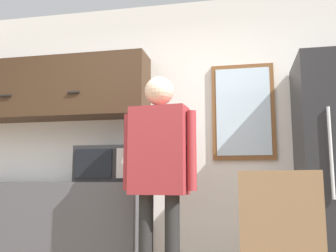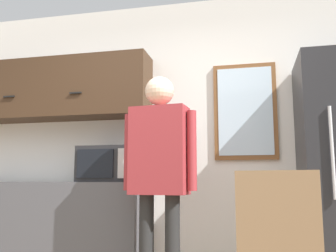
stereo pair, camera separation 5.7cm
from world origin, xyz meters
TOP-DOWN VIEW (x-y plane):
  - back_wall at (0.00, 2.01)m, footprint 6.00×0.06m
  - counter at (-1.18, 1.70)m, footprint 2.03×0.55m
  - upper_cabinets at (-1.18, 1.80)m, footprint 2.03×0.36m
  - microwave at (-0.50, 1.67)m, footprint 0.48×0.42m
  - person at (0.10, 1.19)m, footprint 0.58×0.26m
  - window at (0.74, 1.96)m, footprint 0.58×0.05m

SIDE VIEW (x-z plane):
  - counter at x=-1.18m, z-range 0.00..0.89m
  - person at x=0.10m, z-range 0.19..1.89m
  - microwave at x=-0.50m, z-range 0.89..1.21m
  - back_wall at x=0.00m, z-range 0.00..2.70m
  - window at x=0.74m, z-range 1.09..2.00m
  - upper_cabinets at x=-1.18m, z-range 1.52..2.12m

